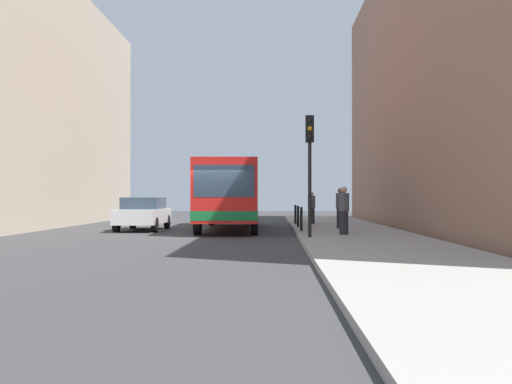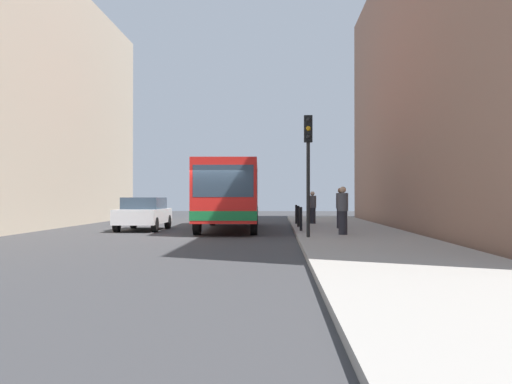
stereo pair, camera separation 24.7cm
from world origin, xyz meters
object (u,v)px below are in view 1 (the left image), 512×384
(car_beside_bus, at_px, (143,213))
(pedestrian_far_sidewalk, at_px, (312,208))
(pedestrian_near_signal, at_px, (344,211))
(bollard_near, at_px, (301,219))
(pedestrian_mid_sidewalk, at_px, (340,208))
(traffic_light, at_px, (310,152))
(bollard_mid, at_px, (298,216))
(bollard_far, at_px, (295,214))
(bus, at_px, (230,192))

(car_beside_bus, height_order, pedestrian_far_sidewalk, pedestrian_far_sidewalk)
(car_beside_bus, distance_m, pedestrian_near_signal, 9.83)
(bollard_near, height_order, pedestrian_mid_sidewalk, pedestrian_mid_sidewalk)
(car_beside_bus, bearing_deg, traffic_light, 136.97)
(pedestrian_far_sidewalk, bearing_deg, pedestrian_near_signal, 6.40)
(bollard_mid, distance_m, pedestrian_mid_sidewalk, 2.16)
(pedestrian_mid_sidewalk, distance_m, pedestrian_far_sidewalk, 4.63)
(traffic_light, bearing_deg, bollard_far, 90.57)
(bus, height_order, bollard_far, bus)
(bus, bearing_deg, pedestrian_near_signal, 125.02)
(bus, relative_size, pedestrian_far_sidewalk, 6.78)
(traffic_light, height_order, bollard_near, traffic_light)
(traffic_light, xyz_separation_m, bollard_far, (-0.10, 9.97, -2.38))
(bollard_near, height_order, bollard_mid, same)
(bollard_mid, height_order, pedestrian_far_sidewalk, pedestrian_far_sidewalk)
(traffic_light, distance_m, bollard_far, 10.25)
(car_beside_bus, distance_m, bollard_mid, 6.98)
(car_beside_bus, height_order, pedestrian_mid_sidewalk, pedestrian_mid_sidewalk)
(pedestrian_near_signal, relative_size, pedestrian_far_sidewalk, 1.06)
(bollard_near, bearing_deg, traffic_light, -88.49)
(bus, bearing_deg, bollard_mid, 166.64)
(bollard_near, height_order, bollard_far, same)
(bus, bearing_deg, pedestrian_mid_sidewalk, 157.98)
(traffic_light, relative_size, pedestrian_near_signal, 2.37)
(bollard_near, bearing_deg, pedestrian_far_sidewalk, 82.64)
(pedestrian_mid_sidewalk, bearing_deg, bus, -107.85)
(pedestrian_mid_sidewalk, bearing_deg, bollard_mid, -120.95)
(pedestrian_mid_sidewalk, bearing_deg, car_beside_bus, -93.22)
(bollard_mid, relative_size, pedestrian_far_sidewalk, 0.58)
(bus, bearing_deg, pedestrian_far_sidewalk, -147.36)
(pedestrian_mid_sidewalk, bearing_deg, bollard_near, -40.34)
(car_beside_bus, relative_size, traffic_light, 1.07)
(bus, height_order, car_beside_bus, bus)
(bollard_mid, relative_size, pedestrian_near_signal, 0.55)
(pedestrian_near_signal, bearing_deg, bollard_mid, 114.63)
(car_beside_bus, xyz_separation_m, bollard_near, (6.97, -2.78, -0.16))
(bollard_mid, distance_m, pedestrian_far_sidewalk, 3.48)
(traffic_light, xyz_separation_m, pedestrian_mid_sidewalk, (1.68, 5.71, -1.98))
(car_beside_bus, height_order, pedestrian_near_signal, pedestrian_near_signal)
(pedestrian_far_sidewalk, bearing_deg, traffic_light, -1.51)
(bus, xyz_separation_m, bollard_mid, (3.13, -0.64, -1.10))
(traffic_light, bearing_deg, bus, 113.26)
(bollard_near, bearing_deg, car_beside_bus, 158.28)
(bus, distance_m, pedestrian_far_sidewalk, 4.87)
(car_beside_bus, bearing_deg, pedestrian_near_signal, 148.48)
(car_beside_bus, relative_size, pedestrian_mid_sidewalk, 2.52)
(pedestrian_near_signal, height_order, pedestrian_mid_sidewalk, pedestrian_mid_sidewalk)
(bollard_near, xyz_separation_m, pedestrian_mid_sidewalk, (1.78, 1.93, 0.40))
(traffic_light, height_order, pedestrian_mid_sidewalk, traffic_light)
(traffic_light, height_order, bollard_far, traffic_light)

